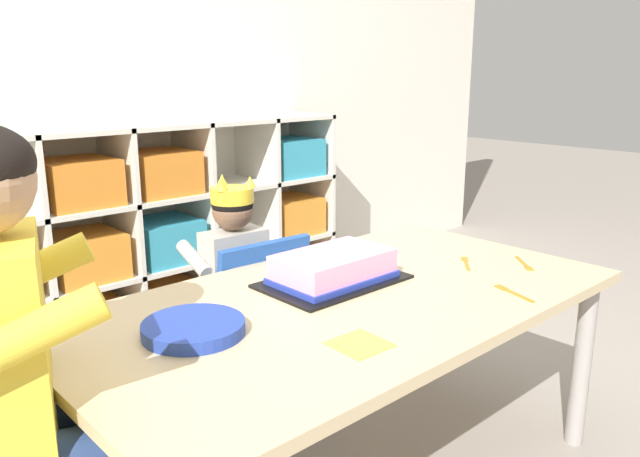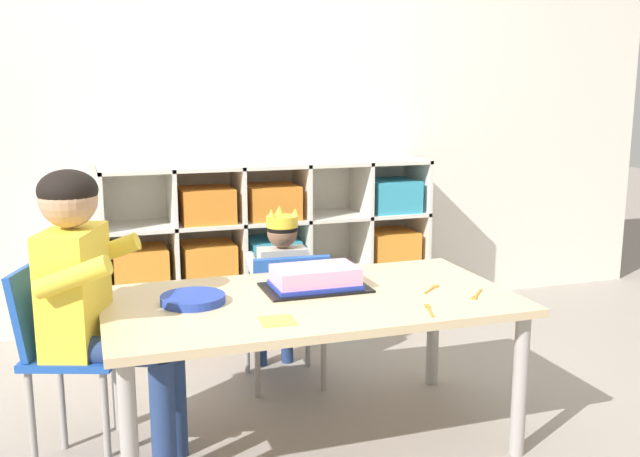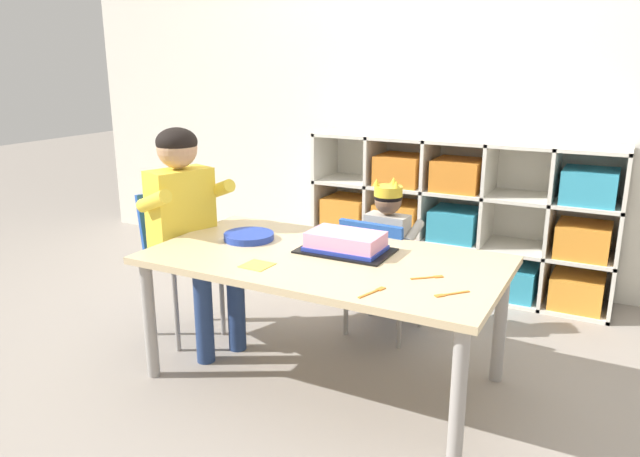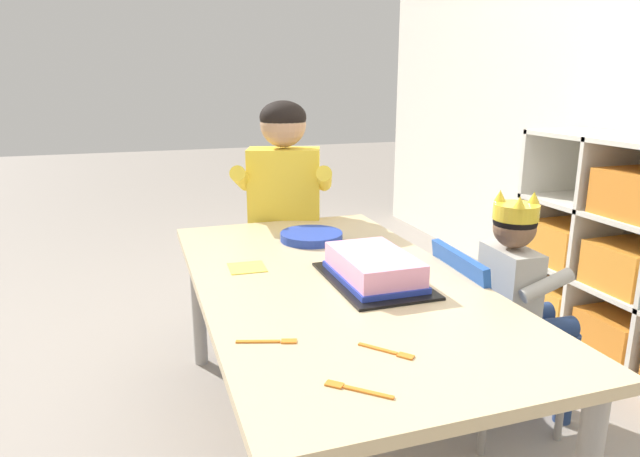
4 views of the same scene
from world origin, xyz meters
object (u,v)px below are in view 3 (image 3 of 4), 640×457
(fork_scattered_mid_table, at_px, (373,292))
(classroom_chair_blue, at_px, (380,269))
(paper_plate_stack, at_px, (249,236))
(child_with_crown, at_px, (390,237))
(birthday_cake_on_tray, at_px, (346,243))
(fork_near_cake_tray, at_px, (450,294))
(classroom_chair_adult_side, at_px, (178,249))
(adult_helper_seated, at_px, (188,213))
(activity_table, at_px, (324,270))
(fork_beside_plate_stack, at_px, (429,277))

(fork_scattered_mid_table, bearing_deg, classroom_chair_blue, -142.52)
(paper_plate_stack, bearing_deg, fork_scattered_mid_table, -23.98)
(child_with_crown, xyz_separation_m, birthday_cake_on_tray, (-0.01, -0.52, 0.11))
(child_with_crown, bearing_deg, fork_near_cake_tray, 127.16)
(classroom_chair_adult_side, height_order, adult_helper_seated, adult_helper_seated)
(activity_table, distance_m, child_with_crown, 0.62)
(adult_helper_seated, distance_m, paper_plate_stack, 0.34)
(fork_beside_plate_stack, xyz_separation_m, fork_near_cake_tray, (0.12, -0.13, -0.00))
(paper_plate_stack, relative_size, fork_near_cake_tray, 2.04)
(classroom_chair_blue, bearing_deg, fork_scattered_mid_table, 113.68)
(child_with_crown, bearing_deg, classroom_chair_blue, 90.31)
(classroom_chair_adult_side, relative_size, paper_plate_stack, 3.18)
(classroom_chair_blue, bearing_deg, child_with_crown, -89.69)
(fork_scattered_mid_table, bearing_deg, paper_plate_stack, -96.67)
(activity_table, bearing_deg, fork_beside_plate_stack, -4.99)
(child_with_crown, distance_m, fork_scattered_mid_table, 0.94)
(birthday_cake_on_tray, bearing_deg, classroom_chair_adult_side, -178.67)
(classroom_chair_blue, xyz_separation_m, fork_near_cake_tray, (0.53, -0.68, 0.21))
(activity_table, xyz_separation_m, paper_plate_stack, (-0.42, 0.06, 0.07))
(classroom_chair_adult_side, bearing_deg, birthday_cake_on_tray, -69.57)
(child_with_crown, height_order, birthday_cake_on_tray, child_with_crown)
(fork_beside_plate_stack, bearing_deg, adult_helper_seated, -44.79)
(classroom_chair_blue, xyz_separation_m, birthday_cake_on_tray, (-0.00, -0.41, 0.24))
(classroom_chair_blue, distance_m, fork_scattered_mid_table, 0.86)
(classroom_chair_blue, height_order, fork_near_cake_tray, classroom_chair_blue)
(paper_plate_stack, bearing_deg, classroom_chair_blue, 43.77)
(activity_table, bearing_deg, fork_scattered_mid_table, -38.99)
(classroom_chair_adult_side, height_order, birthday_cake_on_tray, classroom_chair_adult_side)
(classroom_chair_blue, relative_size, birthday_cake_on_tray, 1.58)
(activity_table, height_order, paper_plate_stack, paper_plate_stack)
(classroom_chair_blue, relative_size, adult_helper_seated, 0.59)
(fork_near_cake_tray, bearing_deg, activity_table, 115.98)
(classroom_chair_adult_side, xyz_separation_m, paper_plate_stack, (0.44, -0.02, 0.13))
(child_with_crown, xyz_separation_m, classroom_chair_adult_side, (-0.92, -0.54, -0.04))
(adult_helper_seated, bearing_deg, activity_table, -74.35)
(paper_plate_stack, xyz_separation_m, fork_near_cake_tray, (1.00, -0.23, -0.01))
(activity_table, relative_size, classroom_chair_adult_side, 2.03)
(adult_helper_seated, relative_size, paper_plate_stack, 4.60)
(activity_table, relative_size, paper_plate_stack, 6.46)
(child_with_crown, relative_size, paper_plate_stack, 3.49)
(adult_helper_seated, relative_size, fork_beside_plate_stack, 9.72)
(fork_beside_plate_stack, bearing_deg, birthday_cake_on_tray, -59.87)
(classroom_chair_blue, relative_size, paper_plate_stack, 2.71)
(classroom_chair_blue, relative_size, fork_beside_plate_stack, 5.73)
(adult_helper_seated, distance_m, fork_scattered_mid_table, 1.14)
(child_with_crown, relative_size, classroom_chair_adult_side, 1.10)
(classroom_chair_blue, bearing_deg, fork_near_cake_tray, 131.64)
(child_with_crown, relative_size, birthday_cake_on_tray, 2.03)
(activity_table, distance_m, adult_helper_seated, 0.77)
(classroom_chair_adult_side, xyz_separation_m, birthday_cake_on_tray, (0.91, 0.02, 0.15))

